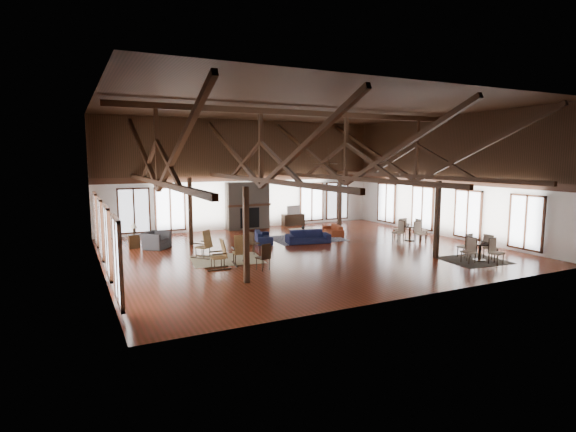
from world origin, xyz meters
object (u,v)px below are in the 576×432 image
armchair (156,240)px  tv_console (293,220)px  coffee_table (302,230)px  sofa_navy_left (263,237)px  sofa_navy_front (308,237)px  cafe_table_near (480,248)px  cafe_table_far (410,230)px  sofa_orange (333,230)px

armchair → tv_console: armchair is taller
coffee_table → armchair: bearing=174.9°
sofa_navy_left → armchair: size_ratio=1.60×
sofa_navy_front → sofa_navy_left: bearing=159.4°
sofa_navy_front → coffee_table: size_ratio=1.60×
sofa_navy_front → armchair: (-6.56, 1.86, 0.06)m
sofa_navy_left → sofa_navy_front: bearing=-105.0°
cafe_table_near → cafe_table_far: 4.55m
sofa_navy_front → sofa_orange: bearing=43.2°
sofa_orange → cafe_table_near: cafe_table_near is taller
sofa_navy_left → cafe_table_near: cafe_table_near is taller
coffee_table → tv_console: size_ratio=0.97×
sofa_orange → coffee_table: 2.00m
cafe_table_far → sofa_navy_front: bearing=161.4°
sofa_navy_left → cafe_table_far: 7.01m
sofa_navy_front → sofa_navy_left: (-1.78, 1.09, -0.04)m
sofa_navy_front → cafe_table_far: cafe_table_far is taller
cafe_table_near → cafe_table_far: (0.52, 4.52, 0.01)m
sofa_orange → coffee_table: size_ratio=1.35×
coffee_table → cafe_table_far: size_ratio=0.67×
cafe_table_far → sofa_navy_left: bearing=157.5°
sofa_navy_left → cafe_table_far: bearing=-95.8°
sofa_navy_left → tv_console: bearing=-24.8°
armchair → cafe_table_far: cafe_table_far is taller
cafe_table_far → sofa_orange: bearing=129.0°
coffee_table → armchair: 6.89m
coffee_table → cafe_table_far: (4.41, -2.72, 0.07)m
sofa_orange → cafe_table_near: 7.77m
tv_console → cafe_table_near: bearing=-78.7°
armchair → sofa_navy_front: bearing=-64.8°
cafe_table_near → tv_console: size_ratio=1.42×
cafe_table_near → tv_console: 11.60m
sofa_orange → coffee_table: sofa_orange is taller
sofa_navy_front → armchair: armchair is taller
cafe_table_near → tv_console: bearing=101.3°
sofa_navy_left → cafe_table_near: (5.95, -7.20, 0.22)m
coffee_table → armchair: (-6.85, 0.72, -0.06)m
cafe_table_near → cafe_table_far: cafe_table_far is taller
sofa_orange → armchair: armchair is taller
armchair → cafe_table_near: bearing=-85.5°
tv_console → sofa_navy_front: bearing=-109.9°
sofa_orange → coffee_table: (-1.97, -0.28, 0.17)m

